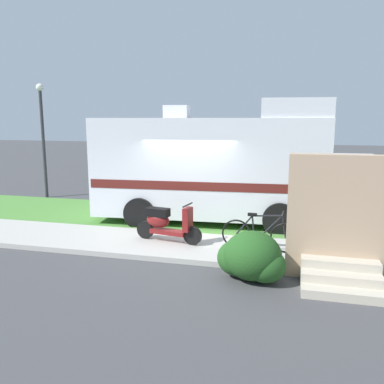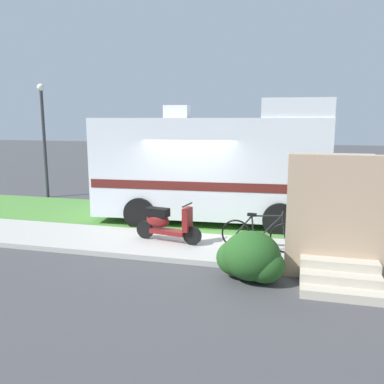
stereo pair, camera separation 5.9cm
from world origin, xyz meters
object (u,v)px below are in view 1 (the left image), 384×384
object	(u,v)px
motorhome_rv	(213,165)
scooter	(166,223)
pickup_truck_near	(368,178)
bottle_green	(336,254)
street_lamp_post	(43,130)
bicycle	(261,234)
bottle_spare	(325,245)

from	to	relation	value
motorhome_rv	scooter	xyz separation A→B (m)	(-0.65, -2.58, -1.13)
pickup_truck_near	bottle_green	xyz separation A→B (m)	(-1.74, -6.94, -0.72)
motorhome_rv	street_lamp_post	world-z (taller)	street_lamp_post
scooter	motorhome_rv	bearing A→B (deg)	75.94
scooter	bicycle	distance (m)	2.28
bottle_spare	street_lamp_post	distance (m)	11.29
motorhome_rv	bottle_green	world-z (taller)	motorhome_rv
scooter	street_lamp_post	xyz separation A→B (m)	(-6.43, 4.68, 2.06)
bicycle	pickup_truck_near	bearing A→B (deg)	63.88
bicycle	street_lamp_post	world-z (taller)	street_lamp_post
bottle_spare	bottle_green	bearing A→B (deg)	-71.89
bottle_green	motorhome_rv	bearing A→B (deg)	138.67
pickup_truck_near	bottle_green	size ratio (longest dim) A/B	24.89
scooter	bottle_spare	xyz separation A→B (m)	(3.70, 0.31, -0.36)
scooter	pickup_truck_near	xyz separation A→B (m)	(5.62, 6.67, 0.36)
street_lamp_post	motorhome_rv	bearing A→B (deg)	-16.55
motorhome_rv	bottle_green	xyz separation A→B (m)	(3.24, -2.85, -1.49)
bottle_green	scooter	bearing A→B (deg)	176.05
pickup_truck_near	street_lamp_post	xyz separation A→B (m)	(-12.05, -1.99, 1.70)
motorhome_rv	scooter	world-z (taller)	motorhome_rv
scooter	bottle_green	size ratio (longest dim) A/B	7.65
motorhome_rv	scooter	distance (m)	2.89
motorhome_rv	bottle_green	size ratio (longest dim) A/B	29.82
scooter	bottle_spare	distance (m)	3.73
pickup_truck_near	bottle_spare	xyz separation A→B (m)	(-1.93, -6.36, -0.72)
motorhome_rv	bottle_spare	xyz separation A→B (m)	(3.05, -2.27, -1.49)
pickup_truck_near	bicycle	bearing A→B (deg)	-116.12
motorhome_rv	bottle_green	bearing A→B (deg)	-41.33
scooter	street_lamp_post	world-z (taller)	street_lamp_post
scooter	bottle_spare	size ratio (longest dim) A/B	7.59
scooter	bicycle	world-z (taller)	scooter
scooter	bottle_spare	world-z (taller)	scooter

